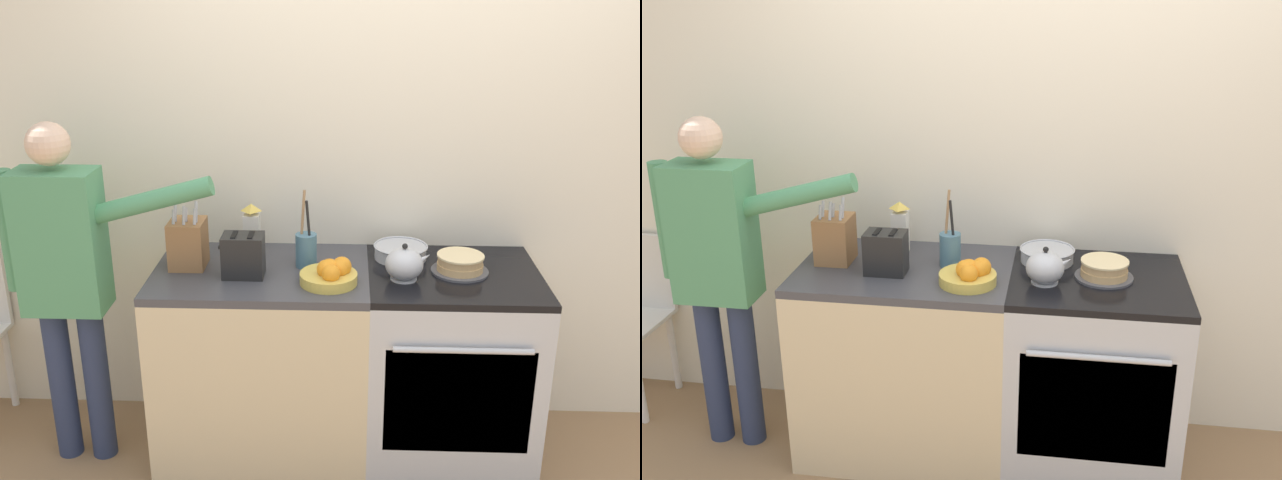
{
  "view_description": "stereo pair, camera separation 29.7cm",
  "coord_description": "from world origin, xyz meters",
  "views": [
    {
      "loc": [
        -0.23,
        -2.49,
        2.06
      ],
      "look_at": [
        -0.34,
        0.29,
        1.04
      ],
      "focal_mm": 40.0,
      "sensor_mm": 36.0,
      "label": 1
    },
    {
      "loc": [
        0.07,
        -2.46,
        2.06
      ],
      "look_at": [
        -0.34,
        0.29,
        1.04
      ],
      "focal_mm": 40.0,
      "sensor_mm": 36.0,
      "label": 2
    }
  ],
  "objects": [
    {
      "name": "utensil_crock",
      "position": [
        -0.4,
        0.37,
        0.97
      ],
      "size": [
        0.09,
        0.09,
        0.34
      ],
      "color": "#477084",
      "rests_on": "counter_cabinet"
    },
    {
      "name": "toaster",
      "position": [
        -0.66,
        0.25,
        0.98
      ],
      "size": [
        0.19,
        0.12,
        0.18
      ],
      "color": "black",
      "rests_on": "counter_cabinet"
    },
    {
      "name": "counter_cabinet",
      "position": [
        -0.6,
        0.32,
        0.44
      ],
      "size": [
        0.92,
        0.65,
        0.89
      ],
      "color": "beige",
      "rests_on": "ground_plane"
    },
    {
      "name": "knife_block",
      "position": [
        -0.91,
        0.35,
        0.99
      ],
      "size": [
        0.15,
        0.16,
        0.29
      ],
      "color": "olive",
      "rests_on": "counter_cabinet"
    },
    {
      "name": "stove_range",
      "position": [
        0.23,
        0.32,
        0.44
      ],
      "size": [
        0.73,
        0.68,
        0.89
      ],
      "color": "#B7BABF",
      "rests_on": "ground_plane"
    },
    {
      "name": "layer_cake",
      "position": [
        0.25,
        0.33,
        0.92
      ],
      "size": [
        0.24,
        0.24,
        0.08
      ],
      "color": "#4C4C51",
      "rests_on": "stove_range"
    },
    {
      "name": "mixing_bowl",
      "position": [
        0.01,
        0.48,
        0.92
      ],
      "size": [
        0.24,
        0.24,
        0.06
      ],
      "color": "#B7BABF",
      "rests_on": "stove_range"
    },
    {
      "name": "tea_kettle",
      "position": [
        0.01,
        0.24,
        0.95
      ],
      "size": [
        0.19,
        0.16,
        0.16
      ],
      "color": "#B7BABF",
      "rests_on": "stove_range"
    },
    {
      "name": "person_baker",
      "position": [
        -1.4,
        0.22,
        0.91
      ],
      "size": [
        0.9,
        0.2,
        1.54
      ],
      "rotation": [
        0.0,
        0.0,
        0.19
      ],
      "color": "#283351",
      "rests_on": "ground_plane"
    },
    {
      "name": "milk_carton",
      "position": [
        -0.65,
        0.5,
        1.0
      ],
      "size": [
        0.07,
        0.07,
        0.24
      ],
      "color": "white",
      "rests_on": "counter_cabinet"
    },
    {
      "name": "wall_back",
      "position": [
        0.0,
        0.67,
        1.3
      ],
      "size": [
        8.0,
        0.04,
        2.6
      ],
      "color": "silver",
      "rests_on": "ground_plane"
    },
    {
      "name": "fruit_bowl",
      "position": [
        -0.29,
        0.19,
        0.93
      ],
      "size": [
        0.24,
        0.24,
        0.11
      ],
      "color": "gold",
      "rests_on": "counter_cabinet"
    }
  ]
}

